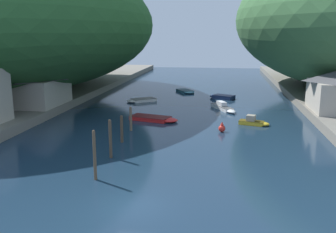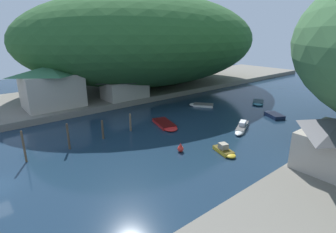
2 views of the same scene
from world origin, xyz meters
The scene contains 15 objects.
water_surface centered at (0.00, 30.00, 0.00)m, with size 130.00×130.00×0.00m, color #192D42.
left_bank centered at (-26.54, 30.00, 0.53)m, with size 22.00×120.00×1.06m.
hillside_left centered at (-27.64, 37.12, 11.59)m, with size 42.56×59.58×21.05m.
boathouse_shed centered at (-18.30, 24.86, 3.48)m, with size 5.73×8.82×4.69m.
boat_near_quay centered at (5.38, 30.12, 0.33)m, with size 3.71×6.01×1.06m.
boat_moored_right centered at (4.91, 39.48, 0.29)m, with size 4.41×3.46×0.59m.
boat_small_dinghy centered at (8.81, 22.11, 0.33)m, with size 3.60×2.15×1.09m.
boat_far_upstream centered at (-1.24, 44.78, 0.21)m, with size 3.89×4.73×0.42m.
boat_yellow_tender centered at (-2.65, 22.56, 0.23)m, with size 6.24×3.64×0.47m.
boat_cabin_cruiser centered at (-7.25, 34.76, 0.22)m, with size 4.76×4.28×0.45m.
mooring_post_nearest centered at (-3.57, 3.73, 1.83)m, with size 0.22×0.22×3.65m.
mooring_post_second centered at (-3.91, 8.57, 1.65)m, with size 0.26×0.26×3.28m.
mooring_post_middle centered at (-4.21, 13.13, 1.32)m, with size 0.28×0.28×2.63m.
mooring_post_fourth centered at (-4.41, 17.48, 1.32)m, with size 0.28×0.28×2.63m.
channel_buoy_near centered at (5.20, 18.41, 0.43)m, with size 0.74×0.74×1.10m.
Camera 1 is at (5.16, -20.19, 10.11)m, focal length 40.00 mm.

